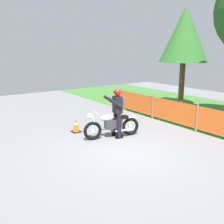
% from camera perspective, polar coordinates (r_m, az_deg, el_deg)
% --- Properties ---
extents(ground, '(24.00, 24.00, 0.02)m').
position_cam_1_polar(ground, '(7.91, 3.63, -8.48)').
color(ground, gray).
extents(barrier_fence, '(9.24, 0.08, 1.05)m').
position_cam_1_polar(barrier_fence, '(9.95, 18.07, -1.14)').
color(barrier_fence, olive).
rests_on(barrier_fence, ground).
extents(tree_leftmost, '(2.42, 2.42, 5.00)m').
position_cam_1_polar(tree_leftmost, '(13.88, 15.63, 15.93)').
color(tree_leftmost, brown).
rests_on(tree_leftmost, ground).
extents(motorcycle_lead, '(0.75, 1.98, 0.95)m').
position_cam_1_polar(motorcycle_lead, '(8.86, -0.08, -2.76)').
color(motorcycle_lead, black).
rests_on(motorcycle_lead, ground).
extents(rider_lead, '(0.64, 0.75, 1.69)m').
position_cam_1_polar(rider_lead, '(8.82, 1.25, 0.44)').
color(rider_lead, black).
rests_on(rider_lead, ground).
extents(traffic_cone, '(0.32, 0.32, 0.53)m').
position_cam_1_polar(traffic_cone, '(9.60, -7.90, -2.86)').
color(traffic_cone, black).
rests_on(traffic_cone, ground).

